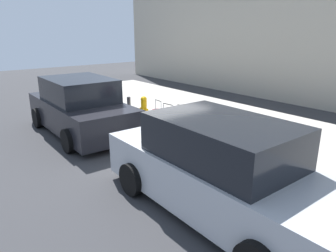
{
  "coord_description": "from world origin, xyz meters",
  "views": [
    {
      "loc": [
        -7.3,
        5.3,
        3.08
      ],
      "look_at": [
        -1.2,
        0.43,
        0.67
      ],
      "focal_mm": 33.41,
      "sensor_mm": 36.0,
      "label": 1
    }
  ],
  "objects_px": {
    "suitcase_silver_3": "(216,135)",
    "parked_car_charcoal_1": "(80,108)",
    "suitcase_olive_5": "(188,126)",
    "suitcase_maroon_1": "(251,144)",
    "suitcase_black_2": "(234,141)",
    "fire_hydrant": "(144,107)",
    "suitcase_navy_7": "(168,121)",
    "parked_car_silver_0": "(220,171)",
    "suitcase_maroon_8": "(158,118)",
    "suitcase_teal_4": "(204,129)",
    "suitcase_navy_0": "(269,155)",
    "bollard_post": "(129,107)",
    "suitcase_red_6": "(180,122)"
  },
  "relations": [
    {
      "from": "suitcase_silver_3",
      "to": "suitcase_navy_7",
      "type": "xyz_separation_m",
      "value": [
        1.98,
        -0.02,
        -0.07
      ]
    },
    {
      "from": "suitcase_teal_4",
      "to": "suitcase_red_6",
      "type": "xyz_separation_m",
      "value": [
        0.98,
        0.0,
        -0.05
      ]
    },
    {
      "from": "suitcase_teal_4",
      "to": "suitcase_black_2",
      "type": "bearing_deg",
      "value": -179.36
    },
    {
      "from": "suitcase_black_2",
      "to": "suitcase_silver_3",
      "type": "xyz_separation_m",
      "value": [
        0.52,
        0.12,
        0.03
      ]
    },
    {
      "from": "parked_car_charcoal_1",
      "to": "suitcase_teal_4",
      "type": "bearing_deg",
      "value": -147.24
    },
    {
      "from": "suitcase_red_6",
      "to": "suitcase_navy_7",
      "type": "height_order",
      "value": "suitcase_red_6"
    },
    {
      "from": "suitcase_navy_7",
      "to": "bollard_post",
      "type": "xyz_separation_m",
      "value": [
        2.09,
        0.09,
        0.06
      ]
    },
    {
      "from": "suitcase_navy_0",
      "to": "suitcase_teal_4",
      "type": "xyz_separation_m",
      "value": [
        2.03,
        0.01,
        0.12
      ]
    },
    {
      "from": "suitcase_maroon_1",
      "to": "parked_car_silver_0",
      "type": "distance_m",
      "value": 2.32
    },
    {
      "from": "suitcase_olive_5",
      "to": "parked_car_silver_0",
      "type": "relative_size",
      "value": 0.15
    },
    {
      "from": "suitcase_silver_3",
      "to": "suitcase_olive_5",
      "type": "xyz_separation_m",
      "value": [
        1.03,
        0.0,
        -0.01
      ]
    },
    {
      "from": "suitcase_red_6",
      "to": "fire_hydrant",
      "type": "xyz_separation_m",
      "value": [
        1.86,
        0.03,
        0.1
      ]
    },
    {
      "from": "suitcase_navy_7",
      "to": "suitcase_maroon_8",
      "type": "distance_m",
      "value": 0.5
    },
    {
      "from": "suitcase_olive_5",
      "to": "suitcase_red_6",
      "type": "xyz_separation_m",
      "value": [
        0.47,
        -0.11,
        -0.01
      ]
    },
    {
      "from": "parked_car_silver_0",
      "to": "parked_car_charcoal_1",
      "type": "height_order",
      "value": "parked_car_charcoal_1"
    },
    {
      "from": "suitcase_olive_5",
      "to": "fire_hydrant",
      "type": "relative_size",
      "value": 0.9
    },
    {
      "from": "suitcase_teal_4",
      "to": "suitcase_red_6",
      "type": "distance_m",
      "value": 0.98
    },
    {
      "from": "suitcase_maroon_1",
      "to": "suitcase_maroon_8",
      "type": "relative_size",
      "value": 0.98
    },
    {
      "from": "suitcase_maroon_1",
      "to": "suitcase_black_2",
      "type": "xyz_separation_m",
      "value": [
        0.49,
        0.0,
        -0.06
      ]
    },
    {
      "from": "fire_hydrant",
      "to": "suitcase_navy_7",
      "type": "bearing_deg",
      "value": 177.62
    },
    {
      "from": "suitcase_navy_0",
      "to": "bollard_post",
      "type": "xyz_separation_m",
      "value": [
        5.58,
        0.19,
        0.09
      ]
    },
    {
      "from": "suitcase_black_2",
      "to": "parked_car_silver_0",
      "type": "distance_m",
      "value": 2.57
    },
    {
      "from": "suitcase_black_2",
      "to": "fire_hydrant",
      "type": "relative_size",
      "value": 1.08
    },
    {
      "from": "suitcase_maroon_1",
      "to": "suitcase_olive_5",
      "type": "bearing_deg",
      "value": 3.48
    },
    {
      "from": "bollard_post",
      "to": "suitcase_silver_3",
      "type": "bearing_deg",
      "value": -178.94
    },
    {
      "from": "suitcase_black_2",
      "to": "suitcase_maroon_8",
      "type": "bearing_deg",
      "value": 1.74
    },
    {
      "from": "bollard_post",
      "to": "suitcase_maroon_8",
      "type": "bearing_deg",
      "value": -176.39
    },
    {
      "from": "suitcase_black_2",
      "to": "suitcase_navy_0",
      "type": "bearing_deg",
      "value": 179.7
    },
    {
      "from": "suitcase_silver_3",
      "to": "parked_car_charcoal_1",
      "type": "height_order",
      "value": "parked_car_charcoal_1"
    },
    {
      "from": "suitcase_teal_4",
      "to": "suitcase_olive_5",
      "type": "xyz_separation_m",
      "value": [
        0.52,
        0.11,
        -0.04
      ]
    },
    {
      "from": "parked_car_silver_0",
      "to": "suitcase_silver_3",
      "type": "bearing_deg",
      "value": -45.64
    },
    {
      "from": "suitcase_navy_7",
      "to": "parked_car_charcoal_1",
      "type": "xyz_separation_m",
      "value": [
        1.79,
        2.01,
        0.37
      ]
    },
    {
      "from": "suitcase_red_6",
      "to": "fire_hydrant",
      "type": "bearing_deg",
      "value": 0.87
    },
    {
      "from": "suitcase_black_2",
      "to": "suitcase_red_6",
      "type": "xyz_separation_m",
      "value": [
        2.02,
        0.01,
        0.01
      ]
    },
    {
      "from": "suitcase_navy_7",
      "to": "suitcase_maroon_8",
      "type": "bearing_deg",
      "value": -0.92
    },
    {
      "from": "suitcase_maroon_1",
      "to": "bollard_post",
      "type": "xyz_separation_m",
      "value": [
        5.09,
        0.2,
        -0.04
      ]
    },
    {
      "from": "suitcase_navy_0",
      "to": "suitcase_maroon_1",
      "type": "relative_size",
      "value": 0.91
    },
    {
      "from": "suitcase_black_2",
      "to": "bollard_post",
      "type": "xyz_separation_m",
      "value": [
        4.6,
        0.19,
        0.03
      ]
    },
    {
      "from": "suitcase_red_6",
      "to": "parked_car_silver_0",
      "type": "height_order",
      "value": "parked_car_silver_0"
    },
    {
      "from": "suitcase_maroon_8",
      "to": "fire_hydrant",
      "type": "relative_size",
      "value": 1.03
    },
    {
      "from": "suitcase_navy_0",
      "to": "suitcase_olive_5",
      "type": "relative_size",
      "value": 1.02
    },
    {
      "from": "suitcase_navy_0",
      "to": "suitcase_black_2",
      "type": "height_order",
      "value": "suitcase_black_2"
    },
    {
      "from": "suitcase_silver_3",
      "to": "parked_car_silver_0",
      "type": "relative_size",
      "value": 0.2
    },
    {
      "from": "parked_car_silver_0",
      "to": "bollard_post",
      "type": "bearing_deg",
      "value": -17.65
    },
    {
      "from": "parked_car_silver_0",
      "to": "suitcase_navy_7",
      "type": "bearing_deg",
      "value": -27.08
    },
    {
      "from": "suitcase_olive_5",
      "to": "parked_car_charcoal_1",
      "type": "xyz_separation_m",
      "value": [
        2.74,
        1.99,
        0.32
      ]
    },
    {
      "from": "suitcase_olive_5",
      "to": "suitcase_red_6",
      "type": "relative_size",
      "value": 0.86
    },
    {
      "from": "suitcase_maroon_1",
      "to": "suitcase_red_6",
      "type": "bearing_deg",
      "value": 0.4
    },
    {
      "from": "suitcase_red_6",
      "to": "bollard_post",
      "type": "bearing_deg",
      "value": 3.96
    },
    {
      "from": "suitcase_navy_7",
      "to": "bollard_post",
      "type": "height_order",
      "value": "suitcase_navy_7"
    }
  ]
}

